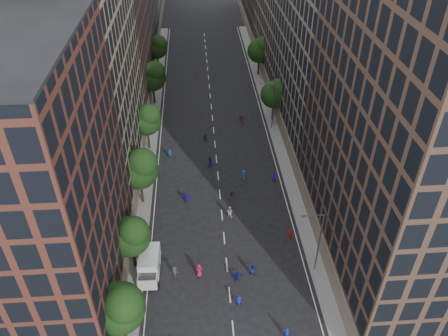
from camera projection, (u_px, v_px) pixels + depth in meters
name	position (u px, v px, depth m)	size (l,w,h in m)	color
ground	(215.00, 146.00, 75.02)	(240.00, 240.00, 0.00)	black
sidewalk_left	(148.00, 125.00, 80.30)	(4.00, 105.00, 0.15)	slate
sidewalk_right	(277.00, 121.00, 81.66)	(4.00, 105.00, 0.15)	slate
bldg_left_a	(32.00, 191.00, 41.79)	(14.00, 22.00, 30.00)	#4F271E
bldg_left_b	(77.00, 68.00, 59.80)	(14.00, 26.00, 34.00)	#867758
bldg_left_c	(106.00, 32.00, 80.00)	(14.00, 20.00, 28.00)	#4F271E
bldg_right_a	(408.00, 128.00, 45.35)	(14.00, 30.00, 36.00)	#4C3529
bldg_right_b	(331.00, 41.00, 69.45)	(14.00, 28.00, 33.00)	#686156
tree_left_0	(120.00, 307.00, 41.91)	(5.20, 5.20, 8.83)	black
tree_left_1	(131.00, 235.00, 50.16)	(4.80, 4.80, 8.21)	black
tree_left_2	(139.00, 168.00, 59.27)	(5.60, 5.60, 9.45)	black
tree_left_3	(147.00, 119.00, 70.81)	(5.00, 5.00, 8.58)	black
tree_left_4	(153.00, 76.00, 83.44)	(5.40, 5.40, 9.08)	black
tree_left_5	(157.00, 47.00, 96.51)	(4.80, 4.80, 8.33)	black
tree_right_a	(275.00, 93.00, 78.59)	(5.00, 5.00, 8.39)	black
tree_right_b	(260.00, 49.00, 94.40)	(5.20, 5.20, 8.83)	black
streetlamp_near	(318.00, 240.00, 50.12)	(2.64, 0.22, 9.06)	#595B60
streetlamp_far	(272.00, 103.00, 76.53)	(2.64, 0.22, 9.06)	#595B60
cargo_van	(149.00, 265.00, 51.79)	(2.66, 5.40, 2.83)	silver
skater_1	(286.00, 333.00, 45.37)	(0.59, 0.39, 1.62)	#13299B
skater_2	(252.00, 270.00, 52.10)	(0.80, 0.63, 1.65)	#122999
skater_3	(239.00, 301.00, 48.56)	(1.00, 0.57, 1.55)	#131FA1
skater_4	(159.00, 267.00, 52.36)	(1.04, 0.43, 1.78)	#142BA4
skater_5	(237.00, 277.00, 51.34)	(1.40, 0.44, 1.51)	#111891
skater_6	(199.00, 271.00, 51.81)	(0.95, 0.62, 1.94)	maroon
skater_7	(290.00, 233.00, 56.76)	(0.70, 0.46, 1.93)	maroon
skater_8	(230.00, 212.00, 60.05)	(0.93, 0.73, 1.92)	beige
skater_9	(175.00, 272.00, 51.87)	(1.01, 0.58, 1.56)	#3B3A3F
skater_10	(232.00, 194.00, 63.41)	(0.92, 0.38, 1.56)	#1E6628
skater_11	(186.00, 198.00, 62.62)	(1.47, 0.47, 1.59)	#1D16B5
skater_12	(274.00, 176.00, 66.75)	(0.79, 0.52, 1.63)	#1314A1
skater_13	(170.00, 154.00, 71.31)	(0.67, 0.44, 1.84)	#13439C
skater_14	(209.00, 162.00, 69.59)	(0.90, 0.70, 1.85)	#1415A4
skater_15	(244.00, 176.00, 66.83)	(1.13, 0.65, 1.75)	blue
skater_16	(205.00, 139.00, 75.29)	(0.98, 0.41, 1.67)	#123A99
skater_17	(241.00, 119.00, 80.70)	(1.52, 0.48, 1.64)	#9D2F1A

